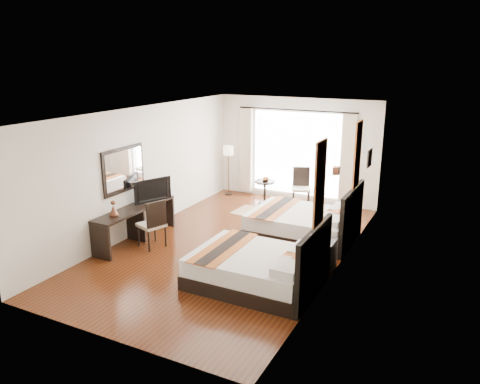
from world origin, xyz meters
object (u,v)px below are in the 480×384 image
at_px(side_table, 265,192).
at_px(fruit_bowl, 266,180).
at_px(television, 151,189).
at_px(desk_chair, 152,233).
at_px(nightstand, 321,255).
at_px(console_desk, 136,224).
at_px(window_chair, 301,195).
at_px(bed_near, 259,268).
at_px(bed_far, 305,224).
at_px(table_lamp, 324,230).
at_px(vase, 320,245).
at_px(floor_lamp, 228,154).

xyz_separation_m(side_table, fruit_bowl, (0.01, 0.02, 0.34)).
xyz_separation_m(television, desk_chair, (0.50, -0.67, -0.70)).
xyz_separation_m(nightstand, console_desk, (-3.98, -0.42, 0.10)).
height_order(television, window_chair, television).
relative_size(bed_near, console_desk, 0.99).
distance_m(console_desk, side_table, 3.95).
relative_size(desk_chair, window_chair, 1.01).
bearing_deg(window_chair, side_table, -98.52).
relative_size(bed_far, fruit_bowl, 10.69).
bearing_deg(fruit_bowl, table_lamp, -51.26).
xyz_separation_m(nightstand, television, (-3.96, 0.13, 0.73)).
distance_m(vase, fruit_bowl, 4.33).
xyz_separation_m(table_lamp, side_table, (-2.61, 3.22, -0.45)).
bearing_deg(vase, fruit_bowl, 126.97).
relative_size(bed_near, desk_chair, 2.11).
bearing_deg(side_table, television, -113.56).
bearing_deg(vase, bed_near, -130.95).
distance_m(bed_far, side_table, 2.61).
bearing_deg(fruit_bowl, window_chair, 12.81).
bearing_deg(bed_near, floor_lamp, 123.57).
xyz_separation_m(nightstand, side_table, (-2.59, 3.27, 0.04)).
xyz_separation_m(table_lamp, desk_chair, (-3.47, -0.59, -0.45)).
bearing_deg(desk_chair, vase, -153.56).
relative_size(table_lamp, vase, 3.17).
relative_size(floor_lamp, side_table, 2.26).
bearing_deg(console_desk, floor_lamp, 88.38).
xyz_separation_m(television, floor_lamp, (0.09, 3.46, 0.17)).
height_order(vase, desk_chair, desk_chair).
relative_size(bed_near, vase, 17.49).
bearing_deg(window_chair, fruit_bowl, -99.31).
height_order(bed_far, floor_lamp, floor_lamp).
bearing_deg(side_table, table_lamp, -50.99).
bearing_deg(nightstand, desk_chair, -171.15).
relative_size(side_table, fruit_bowl, 3.02).
distance_m(television, side_table, 3.50).
distance_m(desk_chair, floor_lamp, 4.24).
xyz_separation_m(table_lamp, fruit_bowl, (-2.60, 3.24, -0.12)).
bearing_deg(window_chair, floor_lamp, -114.45).
xyz_separation_m(vase, desk_chair, (-3.48, -0.37, -0.25)).
relative_size(nightstand, desk_chair, 0.56).
distance_m(nightstand, side_table, 4.17).
height_order(bed_far, table_lamp, bed_far).
bearing_deg(floor_lamp, side_table, -14.05).
height_order(nightstand, table_lamp, table_lamp).
height_order(table_lamp, floor_lamp, floor_lamp).
distance_m(bed_near, window_chair, 4.66).
distance_m(table_lamp, floor_lamp, 5.27).
height_order(bed_far, fruit_bowl, bed_far).
xyz_separation_m(vase, window_chair, (-1.67, 3.67, -0.25)).
relative_size(floor_lamp, window_chair, 1.38).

